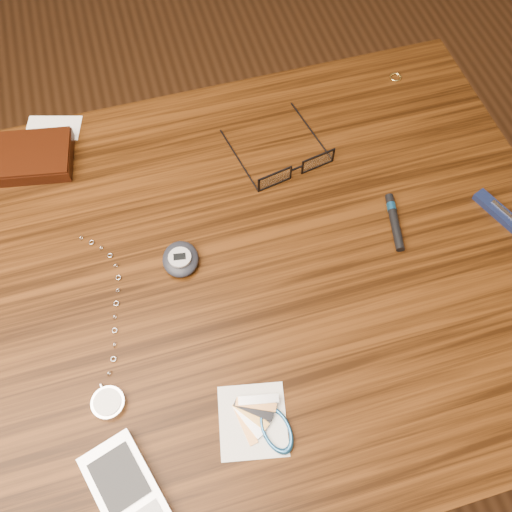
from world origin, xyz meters
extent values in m
plane|color=#472814|center=(0.00, 0.00, 0.00)|extent=(3.80, 3.80, 0.00)
cube|color=#3C1E09|center=(0.00, 0.00, 0.73)|extent=(1.00, 0.70, 0.03)
cylinder|color=#4C2814|center=(0.45, -0.30, 0.36)|extent=(0.05, 0.05, 0.71)
cylinder|color=#4C2814|center=(0.45, 0.30, 0.36)|extent=(0.05, 0.05, 0.71)
cube|color=black|center=(-0.21, 0.27, 0.76)|extent=(0.12, 0.11, 0.02)
cube|color=black|center=(-0.21, 0.27, 0.77)|extent=(0.12, 0.11, 0.00)
cube|color=white|center=(-0.18, 0.33, 0.75)|extent=(0.10, 0.07, 0.00)
cube|color=black|center=(0.13, 0.13, 0.76)|extent=(0.05, 0.01, 0.03)
cube|color=silver|center=(0.13, 0.13, 0.76)|extent=(0.05, 0.01, 0.02)
cylinder|color=black|center=(0.09, 0.19, 0.75)|extent=(0.03, 0.13, 0.00)
cube|color=black|center=(0.20, 0.14, 0.76)|extent=(0.05, 0.01, 0.03)
cube|color=silver|center=(0.20, 0.14, 0.76)|extent=(0.05, 0.01, 0.02)
cylinder|color=black|center=(0.21, 0.21, 0.75)|extent=(0.03, 0.13, 0.00)
cube|color=black|center=(0.16, 0.13, 0.77)|extent=(0.02, 0.01, 0.00)
torus|color=#E5C669|center=(0.39, 0.28, 0.75)|extent=(0.03, 0.03, 0.00)
cylinder|color=silver|center=(-0.16, -0.13, 0.75)|extent=(0.04, 0.04, 0.01)
cylinder|color=white|center=(-0.16, -0.13, 0.76)|extent=(0.03, 0.03, 0.00)
cylinder|color=silver|center=(-0.16, -0.11, 0.75)|extent=(0.01, 0.01, 0.01)
torus|color=silver|center=(-0.15, -0.09, 0.75)|extent=(0.01, 0.01, 0.01)
torus|color=silver|center=(-0.15, -0.08, 0.75)|extent=(0.01, 0.01, 0.00)
torus|color=silver|center=(-0.14, -0.06, 0.75)|extent=(0.01, 0.01, 0.01)
torus|color=silver|center=(-0.14, -0.04, 0.75)|extent=(0.01, 0.01, 0.00)
torus|color=silver|center=(-0.13, -0.02, 0.75)|extent=(0.01, 0.01, 0.01)
torus|color=silver|center=(-0.13, 0.00, 0.75)|extent=(0.01, 0.01, 0.00)
torus|color=silver|center=(-0.12, 0.02, 0.75)|extent=(0.01, 0.00, 0.01)
torus|color=silver|center=(-0.12, 0.04, 0.75)|extent=(0.01, 0.01, 0.00)
torus|color=silver|center=(-0.12, 0.06, 0.75)|extent=(0.01, 0.00, 0.01)
torus|color=silver|center=(-0.13, 0.07, 0.75)|extent=(0.01, 0.01, 0.00)
torus|color=silver|center=(-0.14, 0.09, 0.75)|extent=(0.01, 0.01, 0.01)
torus|color=silver|center=(-0.15, 0.10, 0.75)|extent=(0.01, 0.01, 0.00)
torus|color=silver|center=(-0.16, 0.11, 0.75)|extent=(0.01, 0.01, 0.01)
cube|color=#BBBCC0|center=(-0.16, -0.23, 0.76)|extent=(0.10, 0.13, 0.02)
cube|color=black|center=(-0.16, -0.22, 0.77)|extent=(0.07, 0.08, 0.00)
ellipsoid|color=black|center=(-0.03, 0.04, 0.76)|extent=(0.06, 0.06, 0.02)
cylinder|color=#A5A7AD|center=(-0.04, 0.03, 0.77)|extent=(0.03, 0.03, 0.00)
cube|color=black|center=(-0.04, 0.03, 0.77)|extent=(0.02, 0.01, 0.00)
cube|color=white|center=(0.00, -0.20, 0.75)|extent=(0.10, 0.10, 0.00)
torus|color=#225B92|center=(0.02, -0.21, 0.75)|extent=(0.06, 0.06, 0.01)
cube|color=#A46D3A|center=(-0.01, -0.20, 0.75)|extent=(0.02, 0.05, 0.00)
cube|color=silver|center=(0.00, -0.19, 0.75)|extent=(0.03, 0.05, 0.00)
cube|color=olive|center=(0.00, -0.19, 0.76)|extent=(0.04, 0.05, 0.00)
cube|color=black|center=(0.00, -0.19, 0.76)|extent=(0.04, 0.04, 0.00)
cube|color=#A46D3A|center=(0.01, -0.18, 0.76)|extent=(0.05, 0.03, 0.00)
cube|color=silver|center=(0.01, -0.18, 0.76)|extent=(0.05, 0.02, 0.00)
cube|color=#0D1935|center=(0.42, -0.01, 0.76)|extent=(0.05, 0.09, 0.01)
cube|color=silver|center=(0.43, -0.02, 0.76)|extent=(0.02, 0.05, 0.00)
cylinder|color=black|center=(0.27, 0.01, 0.76)|extent=(0.03, 0.09, 0.01)
cylinder|color=#1F6CB5|center=(0.28, 0.04, 0.76)|extent=(0.02, 0.01, 0.01)
camera|label=1|loc=(-0.04, -0.35, 1.44)|focal=40.00mm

